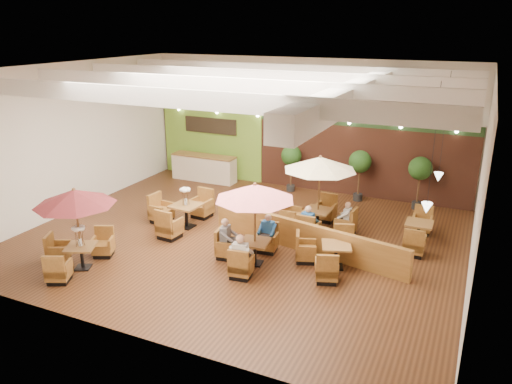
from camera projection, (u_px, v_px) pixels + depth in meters
The scene contains 17 objects.
room at pixel (264, 124), 16.44m from camera, with size 14.04×14.00×5.52m.
service_counter at pixel (204, 168), 22.60m from camera, with size 3.00×0.75×1.18m.
booth_divider at pixel (304, 237), 15.54m from camera, with size 6.87×0.18×0.95m, color brown.
table_0 at pixel (75, 211), 14.03m from camera, with size 2.43×2.59×2.48m.
table_1 at pixel (253, 206), 14.29m from camera, with size 2.43×2.53×2.54m.
table_2 at pixel (319, 180), 16.66m from camera, with size 2.63×2.63×2.68m.
table_3 at pixel (180, 213), 17.50m from camera, with size 1.93×2.85×1.61m.
table_4 at pixel (327, 255), 14.61m from camera, with size 1.84×2.62×0.92m.
table_5 at pixel (418, 233), 16.10m from camera, with size 0.85×2.49×0.93m.
topiary_0 at pixel (291, 157), 20.86m from camera, with size 0.85×0.85×1.98m.
topiary_1 at pixel (360, 164), 19.69m from camera, with size 0.89×0.89×2.07m.
topiary_2 at pixel (420, 170), 18.79m from camera, with size 0.89×0.89×2.06m.
diner_0 at pixel (241, 252), 13.81m from camera, with size 0.44×0.37×0.86m.
diner_1 at pixel (267, 229), 15.41m from camera, with size 0.37×0.30×0.77m.
diner_2 at pixel (227, 235), 14.97m from camera, with size 0.37×0.43×0.82m.
diner_3 at pixel (309, 220), 16.16m from camera, with size 0.41×0.35×0.79m.
diner_4 at pixel (346, 215), 16.62m from camera, with size 0.29×0.36×0.74m.
Camera 1 is at (6.81, -13.70, 6.77)m, focal length 35.00 mm.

